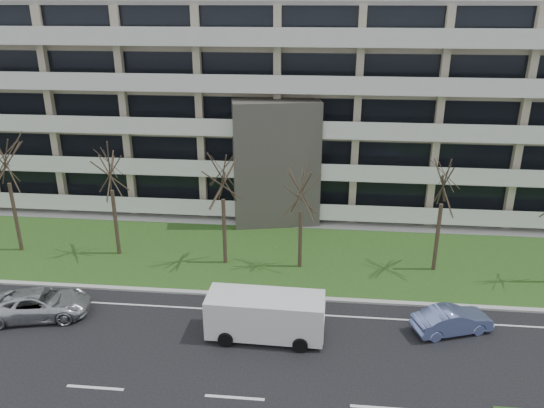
# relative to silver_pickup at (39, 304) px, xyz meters

# --- Properties ---
(ground) EXTENTS (160.00, 160.00, 0.00)m
(ground) POSITION_rel_silver_pickup_xyz_m (11.04, -4.99, -0.71)
(ground) COLOR black
(ground) RESTS_ON ground
(grass_verge) EXTENTS (90.00, 10.00, 0.06)m
(grass_verge) POSITION_rel_silver_pickup_xyz_m (11.04, 8.01, -0.68)
(grass_verge) COLOR #204B19
(grass_verge) RESTS_ON ground
(curb) EXTENTS (90.00, 0.35, 0.12)m
(curb) POSITION_rel_silver_pickup_xyz_m (11.04, 3.01, -0.65)
(curb) COLOR #B2B2AD
(curb) RESTS_ON ground
(sidewalk) EXTENTS (90.00, 2.00, 0.08)m
(sidewalk) POSITION_rel_silver_pickup_xyz_m (11.04, 13.51, -0.67)
(sidewalk) COLOR #B2B2AD
(sidewalk) RESTS_ON ground
(lane_edge_line) EXTENTS (90.00, 0.12, 0.01)m
(lane_edge_line) POSITION_rel_silver_pickup_xyz_m (11.04, 1.51, -0.70)
(lane_edge_line) COLOR white
(lane_edge_line) RESTS_ON ground
(apartment_building) EXTENTS (60.50, 15.10, 18.75)m
(apartment_building) POSITION_rel_silver_pickup_xyz_m (11.03, 20.33, 6.91)
(apartment_building) COLOR #B7AC8E
(apartment_building) RESTS_ON ground
(silver_pickup) EXTENTS (5.48, 3.40, 1.41)m
(silver_pickup) POSITION_rel_silver_pickup_xyz_m (0.00, 0.00, 0.00)
(silver_pickup) COLOR silver
(silver_pickup) RESTS_ON ground
(blue_sedan) EXTENTS (4.18, 2.60, 1.30)m
(blue_sedan) POSITION_rel_silver_pickup_xyz_m (20.94, 0.69, -0.06)
(blue_sedan) COLOR #7B8FD6
(blue_sedan) RESTS_ON ground
(white_van) EXTENTS (5.71, 2.45, 2.19)m
(white_van) POSITION_rel_silver_pickup_xyz_m (11.91, -0.56, 0.61)
(white_van) COLOR white
(white_van) RESTS_ON ground
(tree_1) EXTENTS (4.17, 4.17, 8.33)m
(tree_1) POSITION_rel_silver_pickup_xyz_m (-5.13, 7.18, 5.77)
(tree_1) COLOR #382B21
(tree_1) RESTS_ON ground
(tree_2) EXTENTS (3.92, 3.92, 7.84)m
(tree_2) POSITION_rel_silver_pickup_xyz_m (1.44, 7.29, 5.39)
(tree_2) COLOR #382B21
(tree_2) RESTS_ON ground
(tree_3) EXTENTS (3.80, 3.80, 7.61)m
(tree_3) POSITION_rel_silver_pickup_xyz_m (8.49, 6.75, 5.21)
(tree_3) COLOR #382B21
(tree_3) RESTS_ON ground
(tree_4) EXTENTS (3.31, 3.31, 6.61)m
(tree_4) POSITION_rel_silver_pickup_xyz_m (13.13, 6.69, 4.43)
(tree_4) COLOR #382B21
(tree_4) RESTS_ON ground
(tree_5) EXTENTS (3.85, 3.85, 7.70)m
(tree_5) POSITION_rel_silver_pickup_xyz_m (21.25, 7.13, 5.28)
(tree_5) COLOR #382B21
(tree_5) RESTS_ON ground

